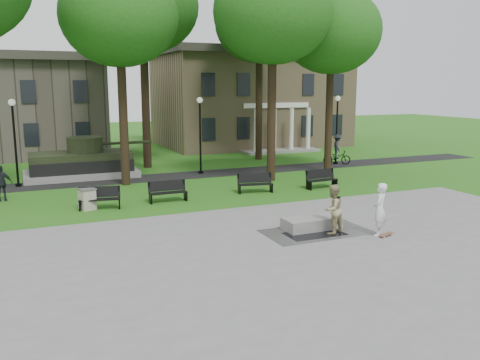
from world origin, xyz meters
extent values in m
plane|color=#2D6016|center=(0.00, 0.00, 0.00)|extent=(120.00, 120.00, 0.00)
cube|color=gray|center=(0.00, -5.00, 0.01)|extent=(22.00, 16.00, 0.02)
cube|color=black|center=(0.00, 12.00, 0.01)|extent=(44.00, 2.60, 0.01)
cube|color=#9E8460|center=(10.00, 26.00, 4.00)|extent=(16.00, 11.00, 8.00)
cube|color=#38332D|center=(10.00, 26.00, 8.30)|extent=(17.00, 12.00, 0.60)
cube|color=silver|center=(10.00, 20.50, 3.80)|extent=(6.00, 0.30, 0.40)
cube|color=#4C443D|center=(-11.00, 26.50, 3.60)|extent=(15.00, 10.00, 7.20)
cylinder|color=black|center=(-4.50, 10.50, 4.00)|extent=(0.48, 0.48, 8.00)
ellipsoid|color=#1B5413|center=(-4.50, 10.50, 9.00)|extent=(6.20, 6.20, 5.27)
cylinder|color=black|center=(3.50, 8.50, 4.16)|extent=(0.50, 0.50, 8.32)
ellipsoid|color=#1B5413|center=(3.50, 8.50, 9.36)|extent=(6.60, 6.60, 5.61)
cylinder|color=black|center=(8.00, 9.50, 3.84)|extent=(0.46, 0.46, 7.68)
ellipsoid|color=#1B5413|center=(8.00, 9.50, 8.64)|extent=(6.00, 6.00, 5.10)
cylinder|color=black|center=(-2.00, 16.00, 4.64)|extent=(0.54, 0.54, 9.28)
ellipsoid|color=#1B5413|center=(-2.00, 16.00, 10.44)|extent=(7.20, 7.20, 6.12)
cylinder|color=black|center=(6.50, 16.50, 4.32)|extent=(0.50, 0.50, 8.64)
ellipsoid|color=#1B5413|center=(6.50, 16.50, 9.72)|extent=(6.40, 6.40, 5.44)
cylinder|color=black|center=(-10.00, 12.30, 2.20)|extent=(0.12, 0.12, 4.40)
sphere|color=silver|center=(-10.00, 12.30, 4.55)|extent=(0.36, 0.36, 0.36)
cylinder|color=black|center=(-10.00, 12.30, 0.08)|extent=(0.32, 0.32, 0.16)
cylinder|color=black|center=(0.50, 12.30, 2.20)|extent=(0.12, 0.12, 4.40)
sphere|color=silver|center=(0.50, 12.30, 4.55)|extent=(0.36, 0.36, 0.36)
cylinder|color=black|center=(0.50, 12.30, 0.08)|extent=(0.32, 0.32, 0.16)
cylinder|color=black|center=(10.50, 12.30, 2.20)|extent=(0.12, 0.12, 4.40)
sphere|color=silver|center=(10.50, 12.30, 4.55)|extent=(0.36, 0.36, 0.36)
cylinder|color=black|center=(10.50, 12.30, 0.08)|extent=(0.32, 0.32, 0.16)
cube|color=gray|center=(-6.50, 14.00, 0.20)|extent=(6.50, 3.40, 0.40)
cube|color=#272D17|center=(-6.50, 14.00, 0.95)|extent=(5.80, 2.80, 1.10)
cube|color=black|center=(-6.50, 12.65, 0.75)|extent=(5.80, 0.35, 0.70)
cube|color=black|center=(-6.50, 15.35, 0.75)|extent=(5.80, 0.35, 0.70)
cylinder|color=#272D17|center=(-6.20, 14.00, 1.95)|extent=(2.10, 2.10, 0.90)
cylinder|color=#272D17|center=(-3.90, 14.00, 1.95)|extent=(3.20, 0.18, 0.18)
cube|color=black|center=(0.08, -1.91, 0.02)|extent=(2.20, 1.20, 0.00)
cube|color=gray|center=(0.32, -1.28, 0.24)|extent=(2.21, 1.03, 0.45)
cube|color=brown|center=(2.34, -3.17, 0.06)|extent=(0.80, 0.47, 0.07)
imported|color=silver|center=(2.13, -2.98, 1.00)|extent=(0.85, 0.82, 1.95)
imported|color=#989062|center=(0.69, -2.10, 0.95)|extent=(1.10, 0.99, 1.85)
imported|color=black|center=(-10.72, 8.81, 0.86)|extent=(1.04, 0.51, 1.72)
imported|color=black|center=(10.42, 12.05, 0.50)|extent=(1.99, 1.36, 0.99)
imported|color=black|center=(10.42, 12.05, 1.27)|extent=(0.99, 1.22, 1.65)
cube|color=black|center=(-6.67, 5.22, 0.45)|extent=(1.85, 0.77, 0.05)
cube|color=black|center=(-6.67, 5.44, 0.75)|extent=(1.80, 0.48, 0.50)
cube|color=black|center=(-7.52, 5.22, 0.23)|extent=(0.14, 0.45, 0.45)
cube|color=black|center=(-5.82, 5.22, 0.23)|extent=(0.14, 0.45, 0.45)
cube|color=black|center=(-3.49, 5.40, 0.45)|extent=(1.80, 0.45, 0.05)
cube|color=black|center=(-3.49, 5.62, 0.75)|extent=(1.80, 0.16, 0.50)
cube|color=black|center=(-4.34, 5.40, 0.23)|extent=(0.06, 0.45, 0.45)
cube|color=black|center=(-2.64, 5.40, 0.23)|extent=(0.06, 0.45, 0.45)
cube|color=black|center=(1.18, 5.66, 0.45)|extent=(1.85, 0.76, 0.05)
cube|color=black|center=(1.18, 5.88, 0.75)|extent=(1.80, 0.47, 0.50)
cube|color=black|center=(0.33, 5.66, 0.23)|extent=(0.14, 0.45, 0.45)
cube|color=black|center=(2.03, 5.66, 0.23)|extent=(0.14, 0.45, 0.45)
cube|color=black|center=(4.96, 5.32, 0.45)|extent=(1.83, 0.59, 0.05)
cube|color=black|center=(4.96, 5.54, 0.75)|extent=(1.81, 0.30, 0.50)
cube|color=black|center=(4.11, 5.32, 0.23)|extent=(0.10, 0.45, 0.45)
cube|color=black|center=(5.81, 5.32, 0.23)|extent=(0.10, 0.45, 0.45)
cube|color=#B6AB95|center=(-7.18, 5.39, 0.45)|extent=(0.77, 0.77, 0.90)
cube|color=#4C4C4C|center=(-7.18, 5.39, 0.93)|extent=(0.84, 0.84, 0.06)
camera|label=1|loc=(-9.63, -17.44, 5.44)|focal=38.00mm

